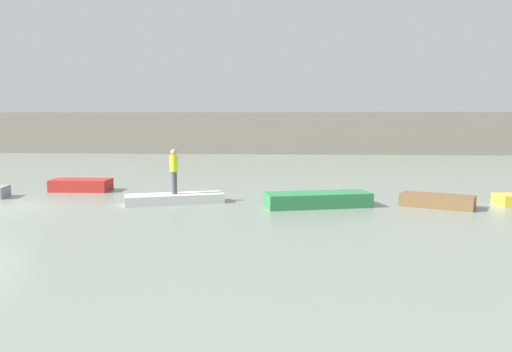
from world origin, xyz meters
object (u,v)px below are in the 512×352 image
object	(u,v)px
rowboat_green	(318,200)
person_hiviz_shirt	(174,169)
rowboat_white	(175,199)
rowboat_red	(81,185)
rowboat_brown	(437,201)

from	to	relation	value
rowboat_green	person_hiviz_shirt	xyz separation A→B (m)	(-5.60, 0.33, 1.10)
rowboat_white	rowboat_green	xyz separation A→B (m)	(5.60, -0.33, 0.08)
rowboat_red	rowboat_green	bearing A→B (deg)	-18.74
rowboat_red	rowboat_green	size ratio (longest dim) A/B	0.66
person_hiviz_shirt	rowboat_white	bearing A→B (deg)	-90.00
rowboat_red	rowboat_brown	world-z (taller)	rowboat_red
rowboat_white	rowboat_brown	world-z (taller)	rowboat_brown
rowboat_green	person_hiviz_shirt	distance (m)	5.72
rowboat_green	person_hiviz_shirt	bearing A→B (deg)	162.10
rowboat_red	rowboat_white	size ratio (longest dim) A/B	0.69
rowboat_white	rowboat_green	bearing A→B (deg)	-22.47
rowboat_green	rowboat_brown	distance (m)	4.51
rowboat_red	rowboat_brown	bearing A→B (deg)	-12.91
person_hiviz_shirt	rowboat_red	bearing A→B (deg)	149.13
rowboat_brown	rowboat_white	bearing A→B (deg)	-155.95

